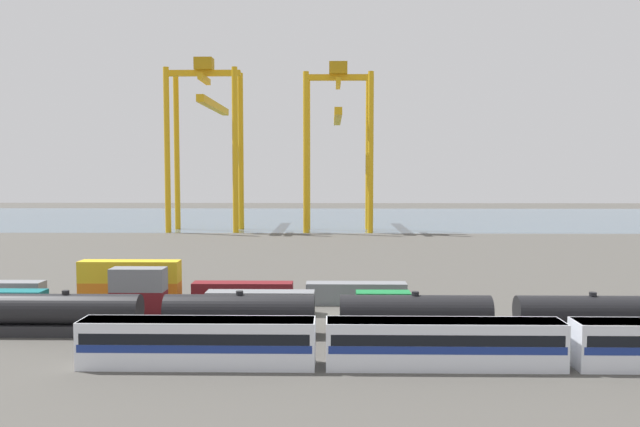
{
  "coord_description": "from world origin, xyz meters",
  "views": [
    {
      "loc": [
        0.09,
        -69.3,
        15.95
      ],
      "look_at": [
        -1.68,
        30.83,
        9.26
      ],
      "focal_mm": 35.02,
      "sensor_mm": 36.0,
      "label": 1
    }
  ],
  "objects_px": {
    "passenger_train": "(444,342)",
    "shipping_container_0": "(18,302)",
    "shipping_container_9": "(356,293)",
    "shipping_container_8": "(243,293)",
    "freight_tank_row": "(327,315)",
    "gantry_crane_west": "(207,125)",
    "gantry_crane_central": "(338,130)"
  },
  "relations": [
    {
      "from": "passenger_train",
      "to": "shipping_container_0",
      "type": "distance_m",
      "value": 48.43
    },
    {
      "from": "shipping_container_9",
      "to": "gantry_crane_central",
      "type": "xyz_separation_m",
      "value": [
        -1.18,
        96.31,
        26.02
      ]
    },
    {
      "from": "passenger_train",
      "to": "gantry_crane_west",
      "type": "height_order",
      "value": "gantry_crane_west"
    },
    {
      "from": "shipping_container_0",
      "to": "gantry_crane_west",
      "type": "distance_m",
      "value": 105.85
    },
    {
      "from": "freight_tank_row",
      "to": "gantry_crane_central",
      "type": "distance_m",
      "value": 113.98
    },
    {
      "from": "passenger_train",
      "to": "shipping_container_8",
      "type": "bearing_deg",
      "value": 129.13
    },
    {
      "from": "freight_tank_row",
      "to": "gantry_crane_west",
      "type": "height_order",
      "value": "gantry_crane_west"
    },
    {
      "from": "shipping_container_9",
      "to": "freight_tank_row",
      "type": "bearing_deg",
      "value": -102.97
    },
    {
      "from": "passenger_train",
      "to": "gantry_crane_central",
      "type": "bearing_deg",
      "value": 93.48
    },
    {
      "from": "gantry_crane_west",
      "to": "shipping_container_0",
      "type": "bearing_deg",
      "value": -90.8
    },
    {
      "from": "freight_tank_row",
      "to": "shipping_container_9",
      "type": "relative_size",
      "value": 5.43
    },
    {
      "from": "passenger_train",
      "to": "shipping_container_0",
      "type": "bearing_deg",
      "value": 157.1
    },
    {
      "from": "shipping_container_9",
      "to": "gantry_crane_central",
      "type": "height_order",
      "value": "gantry_crane_central"
    },
    {
      "from": "shipping_container_9",
      "to": "shipping_container_8",
      "type": "bearing_deg",
      "value": 180.0
    },
    {
      "from": "passenger_train",
      "to": "shipping_container_8",
      "type": "relative_size",
      "value": 4.92
    },
    {
      "from": "shipping_container_9",
      "to": "gantry_crane_west",
      "type": "bearing_deg",
      "value": 110.96
    },
    {
      "from": "shipping_container_8",
      "to": "gantry_crane_west",
      "type": "relative_size",
      "value": 0.26
    },
    {
      "from": "passenger_train",
      "to": "gantry_crane_central",
      "type": "xyz_separation_m",
      "value": [
        -7.35,
        120.79,
        25.17
      ]
    },
    {
      "from": "freight_tank_row",
      "to": "shipping_container_8",
      "type": "relative_size",
      "value": 5.43
    },
    {
      "from": "gantry_crane_central",
      "to": "shipping_container_9",
      "type": "bearing_deg",
      "value": -89.3
    },
    {
      "from": "shipping_container_8",
      "to": "gantry_crane_central",
      "type": "relative_size",
      "value": 0.27
    },
    {
      "from": "shipping_container_8",
      "to": "gantry_crane_west",
      "type": "xyz_separation_m",
      "value": [
        -23.25,
        96.6,
        27.38
      ]
    },
    {
      "from": "shipping_container_8",
      "to": "shipping_container_9",
      "type": "relative_size",
      "value": 1.0
    },
    {
      "from": "shipping_container_0",
      "to": "shipping_container_8",
      "type": "relative_size",
      "value": 0.5
    },
    {
      "from": "shipping_container_0",
      "to": "shipping_container_9",
      "type": "xyz_separation_m",
      "value": [
        38.43,
        5.64,
        0.0
      ]
    },
    {
      "from": "passenger_train",
      "to": "shipping_container_9",
      "type": "bearing_deg",
      "value": 104.15
    },
    {
      "from": "passenger_train",
      "to": "gantry_crane_west",
      "type": "bearing_deg",
      "value": 109.62
    },
    {
      "from": "gantry_crane_central",
      "to": "passenger_train",
      "type": "bearing_deg",
      "value": -86.52
    },
    {
      "from": "freight_tank_row",
      "to": "shipping_container_8",
      "type": "xyz_separation_m",
      "value": [
        -10.33,
        14.82,
        -0.78
      ]
    },
    {
      "from": "passenger_train",
      "to": "gantry_crane_west",
      "type": "xyz_separation_m",
      "value": [
        -43.17,
        121.08,
        26.54
      ]
    },
    {
      "from": "passenger_train",
      "to": "gantry_crane_west",
      "type": "relative_size",
      "value": 1.29
    },
    {
      "from": "shipping_container_0",
      "to": "shipping_container_9",
      "type": "bearing_deg",
      "value": 8.35
    }
  ]
}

